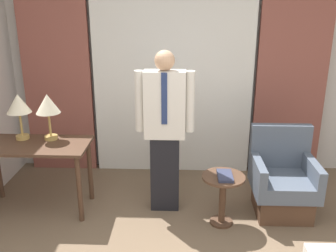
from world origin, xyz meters
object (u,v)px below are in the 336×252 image
(table_lamp_left, at_px, (19,106))
(person, at_px, (165,127))
(armchair, at_px, (282,183))
(side_table, at_px, (223,191))
(table_lamp_right, at_px, (48,106))
(book, at_px, (225,176))
(desk, at_px, (33,154))

(table_lamp_left, distance_m, person, 1.51)
(armchair, height_order, side_table, armchair)
(person, bearing_deg, table_lamp_right, 176.56)
(table_lamp_left, distance_m, book, 2.19)
(table_lamp_left, height_order, book, table_lamp_left)
(side_table, relative_size, book, 2.07)
(desk, height_order, book, desk)
(armchair, distance_m, book, 0.72)
(table_lamp_right, relative_size, person, 0.29)
(desk, bearing_deg, table_lamp_right, 42.43)
(desk, relative_size, table_lamp_right, 2.37)
(table_lamp_left, relative_size, armchair, 0.54)
(table_lamp_left, height_order, person, person)
(armchair, bearing_deg, desk, -178.93)
(desk, height_order, table_lamp_right, table_lamp_right)
(armchair, distance_m, side_table, 0.69)
(person, relative_size, book, 6.69)
(desk, bearing_deg, table_lamp_left, 137.57)
(table_lamp_right, distance_m, armchair, 2.53)
(side_table, height_order, book, book)
(table_lamp_right, bearing_deg, table_lamp_left, 180.00)
(side_table, bearing_deg, table_lamp_right, 168.90)
(armchair, xyz_separation_m, side_table, (-0.64, -0.26, 0.03))
(table_lamp_left, bearing_deg, book, -10.18)
(desk, xyz_separation_m, person, (1.34, 0.07, 0.29))
(person, distance_m, armchair, 1.35)
(table_lamp_left, distance_m, side_table, 2.23)
(person, xyz_separation_m, armchair, (1.22, -0.02, -0.59))
(table_lamp_left, height_order, side_table, table_lamp_left)
(table_lamp_right, relative_size, side_table, 0.93)
(table_lamp_left, relative_size, person, 0.29)
(side_table, bearing_deg, desk, 173.77)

